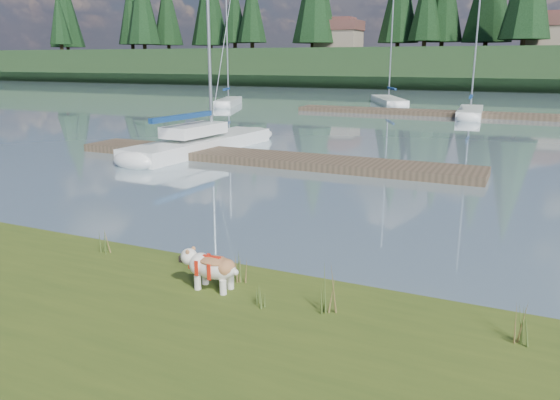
% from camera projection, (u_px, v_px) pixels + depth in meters
% --- Properties ---
extents(ground, '(200.00, 200.00, 0.00)m').
position_uv_depth(ground, '(452.00, 116.00, 37.51)').
color(ground, '#7B94A0').
rests_on(ground, ground).
extents(ridge, '(200.00, 20.00, 5.00)m').
position_uv_depth(ridge, '(498.00, 69.00, 74.67)').
color(ridge, '#1B3118').
rests_on(ridge, ground).
extents(bulldog, '(0.98, 0.43, 0.59)m').
position_uv_depth(bulldog, '(212.00, 266.00, 8.32)').
color(bulldog, silver).
rests_on(bulldog, bank).
extents(sailboat_main, '(2.52, 9.37, 13.27)m').
position_uv_depth(sailboat_main, '(211.00, 139.00, 23.57)').
color(sailboat_main, white).
rests_on(sailboat_main, ground).
extents(dock_near, '(16.00, 2.00, 0.30)m').
position_uv_depth(dock_near, '(264.00, 158.00, 20.64)').
color(dock_near, '#4C3D2C').
rests_on(dock_near, ground).
extents(dock_far, '(26.00, 2.20, 0.30)m').
position_uv_depth(dock_far, '(483.00, 115.00, 36.66)').
color(dock_far, '#4C3D2C').
rests_on(dock_far, ground).
extents(sailboat_bg_0, '(3.53, 6.80, 9.93)m').
position_uv_depth(sailboat_bg_0, '(230.00, 101.00, 46.29)').
color(sailboat_bg_0, white).
rests_on(sailboat_bg_0, ground).
extents(sailboat_bg_1, '(5.35, 8.83, 13.21)m').
position_uv_depth(sailboat_bg_1, '(387.00, 100.00, 47.79)').
color(sailboat_bg_1, white).
rests_on(sailboat_bg_1, ground).
extents(sailboat_bg_2, '(1.96, 7.54, 11.26)m').
position_uv_depth(sailboat_bg_2, '(471.00, 111.00, 37.36)').
color(sailboat_bg_2, white).
rests_on(sailboat_bg_2, ground).
extents(weed_0, '(0.17, 0.14, 0.52)m').
position_uv_depth(weed_0, '(225.00, 271.00, 8.53)').
color(weed_0, '#475B23').
rests_on(weed_0, bank).
extents(weed_1, '(0.17, 0.14, 0.56)m').
position_uv_depth(weed_1, '(241.00, 269.00, 8.57)').
color(weed_1, '#475B23').
rests_on(weed_1, bank).
extents(weed_2, '(0.17, 0.14, 0.73)m').
position_uv_depth(weed_2, '(326.00, 293.00, 7.51)').
color(weed_2, '#475B23').
rests_on(weed_2, bank).
extents(weed_3, '(0.17, 0.14, 0.51)m').
position_uv_depth(weed_3, '(105.00, 242.00, 9.91)').
color(weed_3, '#475B23').
rests_on(weed_3, bank).
extents(weed_4, '(0.17, 0.14, 0.37)m').
position_uv_depth(weed_4, '(260.00, 296.00, 7.79)').
color(weed_4, '#475B23').
rests_on(weed_4, bank).
extents(weed_5, '(0.17, 0.14, 0.65)m').
position_uv_depth(weed_5, '(519.00, 324.00, 6.71)').
color(weed_5, '#475B23').
rests_on(weed_5, bank).
extents(mud_lip, '(60.00, 0.50, 0.14)m').
position_uv_depth(mud_lip, '(200.00, 274.00, 9.72)').
color(mud_lip, '#33281C').
rests_on(mud_lip, ground).
extents(conifer_0, '(5.72, 5.72, 14.15)m').
position_uv_depth(conifer_0, '(142.00, 3.00, 89.19)').
color(conifer_0, '#382619').
rests_on(conifer_0, ridge).
extents(conifer_1, '(4.40, 4.40, 11.30)m').
position_uv_depth(conifer_1, '(234.00, 11.00, 86.95)').
color(conifer_1, '#382619').
rests_on(conifer_1, ridge).
extents(conifer_3, '(4.84, 4.84, 12.25)m').
position_uv_depth(conifer_3, '(427.00, 0.00, 75.54)').
color(conifer_3, '#382619').
rests_on(conifer_3, ridge).
extents(house_0, '(6.30, 5.30, 4.65)m').
position_uv_depth(house_0, '(339.00, 34.00, 79.76)').
color(house_0, gray).
rests_on(house_0, ridge).
extents(house_1, '(6.30, 5.30, 4.65)m').
position_uv_depth(house_1, '(551.00, 30.00, 69.27)').
color(house_1, gray).
rests_on(house_1, ridge).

